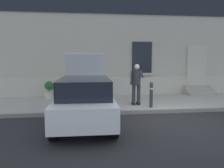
% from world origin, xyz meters
% --- Properties ---
extents(ground_plane, '(80.00, 80.00, 0.00)m').
position_xyz_m(ground_plane, '(0.00, 0.00, 0.00)').
color(ground_plane, '#232326').
extents(sidewalk, '(24.00, 3.60, 0.15)m').
position_xyz_m(sidewalk, '(0.00, 2.80, 0.07)').
color(sidewalk, '#99968E').
rests_on(sidewalk, ground).
extents(curb_edge, '(24.00, 0.12, 0.15)m').
position_xyz_m(curb_edge, '(0.00, 0.94, 0.07)').
color(curb_edge, gray).
rests_on(curb_edge, ground).
extents(building_facade, '(24.00, 1.52, 7.50)m').
position_xyz_m(building_facade, '(0.01, 5.29, 3.73)').
color(building_facade, '#B2AD9E').
rests_on(building_facade, ground).
extents(entrance_stoop, '(1.56, 0.96, 0.48)m').
position_xyz_m(entrance_stoop, '(3.38, 4.23, 0.34)').
color(entrance_stoop, '#9E998E').
rests_on(entrance_stoop, sidewalk).
extents(hatchback_car_white, '(1.85, 4.09, 2.34)m').
position_xyz_m(hatchback_car_white, '(-2.92, -0.05, 0.80)').
color(hatchback_car_white, white).
rests_on(hatchback_car_white, ground).
extents(bollard_near_person, '(0.15, 0.15, 1.04)m').
position_xyz_m(bollard_near_person, '(-0.26, 1.35, 0.71)').
color(bollard_near_person, '#333338').
rests_on(bollard_near_person, sidewalk).
extents(person_on_phone, '(0.51, 0.48, 1.75)m').
position_xyz_m(person_on_phone, '(-0.76, 1.87, 1.15)').
color(person_on_phone, '#2D2D33').
rests_on(person_on_phone, sidewalk).
extents(planter_cream, '(0.44, 0.44, 0.86)m').
position_xyz_m(planter_cream, '(-4.74, 3.96, 0.61)').
color(planter_cream, beige).
rests_on(planter_cream, sidewalk).
extents(planter_terracotta, '(0.44, 0.44, 0.86)m').
position_xyz_m(planter_terracotta, '(-2.46, 4.11, 0.61)').
color(planter_terracotta, '#B25B38').
rests_on(planter_terracotta, sidewalk).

